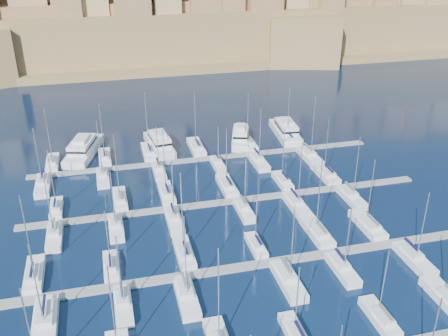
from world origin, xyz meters
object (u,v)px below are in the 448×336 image
object	(u,v)px
sailboat_4	(380,318)
motor_yacht_a	(83,148)
motor_yacht_d	(286,130)
motor_yacht_c	(240,136)
motor_yacht_b	(159,143)

from	to	relation	value
sailboat_4	motor_yacht_a	xyz separation A→B (m)	(-41.17, 71.26, 1.00)
motor_yacht_a	motor_yacht_d	distance (m)	53.37
sailboat_4	motor_yacht_c	distance (m)	69.28
motor_yacht_a	motor_yacht_b	distance (m)	18.91
motor_yacht_b	motor_yacht_d	distance (m)	34.49
sailboat_4	motor_yacht_b	distance (m)	73.63
motor_yacht_b	motor_yacht_d	size ratio (longest dim) A/B	0.95
sailboat_4	motor_yacht_c	size ratio (longest dim) A/B	0.83
motor_yacht_c	motor_yacht_d	bearing A→B (deg)	5.82
motor_yacht_c	motor_yacht_d	xyz separation A→B (m)	(13.19, 1.34, 0.00)
sailboat_4	motor_yacht_a	world-z (taller)	sailboat_4
motor_yacht_a	motor_yacht_c	bearing A→B (deg)	-2.84
motor_yacht_b	motor_yacht_c	world-z (taller)	same
sailboat_4	motor_yacht_b	size ratio (longest dim) A/B	0.75
motor_yacht_a	motor_yacht_c	xyz separation A→B (m)	(40.18, -1.99, 0.00)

